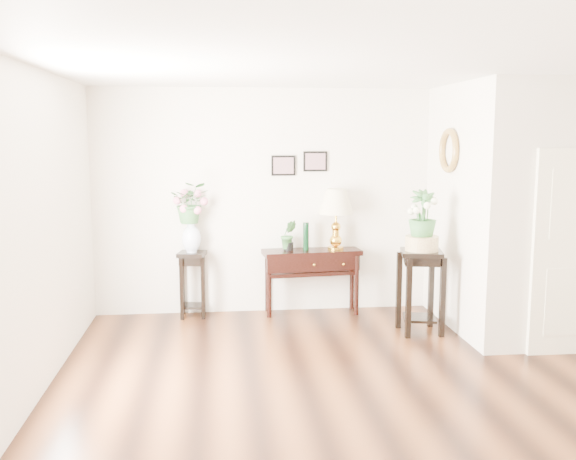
{
  "coord_description": "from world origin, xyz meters",
  "views": [
    {
      "loc": [
        -1.47,
        -5.21,
        2.22
      ],
      "look_at": [
        -0.75,
        1.3,
        1.25
      ],
      "focal_mm": 40.0,
      "sensor_mm": 36.0,
      "label": 1
    }
  ],
  "objects": [
    {
      "name": "floor",
      "position": [
        0.0,
        0.0,
        0.0
      ],
      "size": [
        6.0,
        5.5,
        0.02
      ],
      "primitive_type": "cube",
      "color": "brown",
      "rests_on": "ground"
    },
    {
      "name": "potted_plant",
      "position": [
        -0.6,
        2.57,
        0.99
      ],
      "size": [
        0.2,
        0.17,
        0.36
      ],
      "primitive_type": "imported",
      "rotation": [
        0.0,
        0.0,
        0.03
      ],
      "color": "#387539",
      "rests_on": "console_table"
    },
    {
      "name": "porcelain_vase",
      "position": [
        -1.79,
        2.57,
        1.04
      ],
      "size": [
        0.26,
        0.26,
        0.4
      ],
      "primitive_type": null,
      "rotation": [
        0.0,
        0.0,
        -0.16
      ],
      "color": "silver",
      "rests_on": "plant_stand_a"
    },
    {
      "name": "art_print_left",
      "position": [
        -0.65,
        2.73,
        1.85
      ],
      "size": [
        0.3,
        0.02,
        0.25
      ],
      "primitive_type": "cube",
      "color": "black",
      "rests_on": "wall_back"
    },
    {
      "name": "green_vase",
      "position": [
        -0.39,
        2.57,
        0.98
      ],
      "size": [
        0.09,
        0.09,
        0.35
      ],
      "primitive_type": "cylinder",
      "rotation": [
        0.0,
        0.0,
        -0.42
      ],
      "color": "black",
      "rests_on": "console_table"
    },
    {
      "name": "art_print_right",
      "position": [
        -0.25,
        2.73,
        1.9
      ],
      "size": [
        0.3,
        0.02,
        0.25
      ],
      "primitive_type": "cube",
      "color": "black",
      "rests_on": "wall_back"
    },
    {
      "name": "table_lamp",
      "position": [
        -0.01,
        2.57,
        1.16
      ],
      "size": [
        0.54,
        0.54,
        0.77
      ],
      "primitive_type": "cube",
      "rotation": [
        0.0,
        0.0,
        0.28
      ],
      "color": "gold",
      "rests_on": "console_table"
    },
    {
      "name": "wall_back",
      "position": [
        0.0,
        2.75,
        1.4
      ],
      "size": [
        6.0,
        0.02,
        2.8
      ],
      "primitive_type": "cube",
      "color": "white",
      "rests_on": "ground"
    },
    {
      "name": "plant_stand_b",
      "position": [
        0.79,
        1.64,
        0.47
      ],
      "size": [
        0.53,
        0.53,
        0.95
      ],
      "primitive_type": "cube",
      "rotation": [
        0.0,
        0.0,
        -0.22
      ],
      "color": "black",
      "rests_on": "floor"
    },
    {
      "name": "narcissus",
      "position": [
        0.79,
        1.64,
        1.35
      ],
      "size": [
        0.33,
        0.33,
        0.56
      ],
      "primitive_type": "imported",
      "rotation": [
        0.0,
        0.0,
        0.04
      ],
      "color": "#387539",
      "rests_on": "ceramic_bowl"
    },
    {
      "name": "ceiling",
      "position": [
        0.0,
        0.0,
        2.8
      ],
      "size": [
        6.0,
        5.5,
        0.02
      ],
      "primitive_type": "cube",
      "color": "white",
      "rests_on": "ground"
    },
    {
      "name": "wall_front",
      "position": [
        0.0,
        -2.75,
        1.4
      ],
      "size": [
        6.0,
        0.02,
        2.8
      ],
      "primitive_type": "cube",
      "color": "white",
      "rests_on": "ground"
    },
    {
      "name": "wall_left",
      "position": [
        -3.0,
        0.0,
        1.4
      ],
      "size": [
        0.02,
        5.5,
        2.8
      ],
      "primitive_type": "cube",
      "color": "white",
      "rests_on": "ground"
    },
    {
      "name": "wall_ornament",
      "position": [
        1.16,
        1.9,
        2.05
      ],
      "size": [
        0.07,
        0.51,
        0.51
      ],
      "primitive_type": "torus",
      "rotation": [
        0.0,
        1.57,
        0.0
      ],
      "color": "#B59444",
      "rests_on": "partition"
    },
    {
      "name": "console_table",
      "position": [
        -0.31,
        2.57,
        0.4
      ],
      "size": [
        1.25,
        0.52,
        0.81
      ],
      "primitive_type": "cube",
      "rotation": [
        0.0,
        0.0,
        0.09
      ],
      "color": "black",
      "rests_on": "floor"
    },
    {
      "name": "ceramic_bowl",
      "position": [
        0.79,
        1.64,
        1.03
      ],
      "size": [
        0.46,
        0.46,
        0.16
      ],
      "primitive_type": "cylinder",
      "rotation": [
        0.0,
        0.0,
        -0.27
      ],
      "color": "beige",
      "rests_on": "plant_stand_b"
    },
    {
      "name": "partition",
      "position": [
        2.1,
        1.77,
        1.4
      ],
      "size": [
        1.8,
        1.95,
        2.8
      ],
      "primitive_type": "cube",
      "color": "white",
      "rests_on": "floor"
    },
    {
      "name": "lily_arrangement",
      "position": [
        -1.79,
        2.57,
        1.46
      ],
      "size": [
        0.48,
        0.42,
        0.51
      ],
      "primitive_type": "imported",
      "rotation": [
        0.0,
        0.0,
        -0.07
      ],
      "color": "#387539",
      "rests_on": "porcelain_vase"
    },
    {
      "name": "plant_stand_a",
      "position": [
        -1.79,
        2.57,
        0.41
      ],
      "size": [
        0.37,
        0.37,
        0.81
      ],
      "primitive_type": "cube",
      "rotation": [
        0.0,
        0.0,
        -0.19
      ],
      "color": "black",
      "rests_on": "floor"
    },
    {
      "name": "door",
      "position": [
        2.1,
        0.78,
        1.05
      ],
      "size": [
        0.9,
        0.05,
        2.1
      ],
      "primitive_type": "cube",
      "color": "white",
      "rests_on": "floor"
    }
  ]
}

